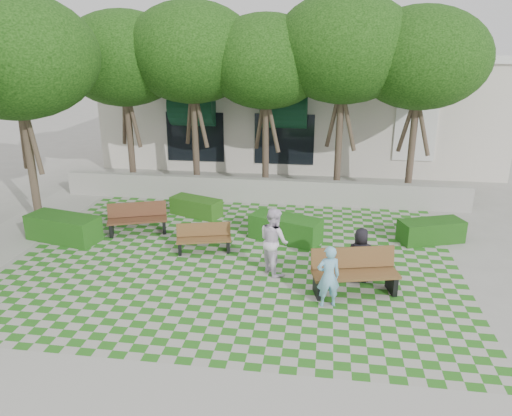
% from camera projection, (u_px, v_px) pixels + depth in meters
% --- Properties ---
extents(ground, '(90.00, 90.00, 0.00)m').
position_uv_depth(ground, '(229.00, 277.00, 12.87)').
color(ground, gray).
rests_on(ground, ground).
extents(lawn, '(12.00, 12.00, 0.00)m').
position_uv_depth(lawn, '(236.00, 261.00, 13.80)').
color(lawn, '#2B721E').
rests_on(lawn, ground).
extents(sidewalk_south, '(16.00, 2.00, 0.01)m').
position_uv_depth(sidewalk_south, '(175.00, 402.00, 8.47)').
color(sidewalk_south, '#9E9B93').
rests_on(sidewalk_south, ground).
extents(retaining_wall, '(15.00, 0.36, 0.90)m').
position_uv_depth(retaining_wall, '(261.00, 190.00, 18.52)').
color(retaining_wall, '#9E9B93').
rests_on(retaining_wall, ground).
extents(bench_east, '(2.16, 1.15, 1.08)m').
position_uv_depth(bench_east, '(355.00, 272.00, 11.96)').
color(bench_east, brown).
rests_on(bench_east, ground).
extents(bench_mid, '(1.63, 0.89, 0.81)m').
position_uv_depth(bench_mid, '(204.00, 239.00, 14.29)').
color(bench_mid, brown).
rests_on(bench_mid, ground).
extents(bench_west, '(1.91, 1.17, 0.95)m').
position_uv_depth(bench_west, '(137.00, 219.00, 15.61)').
color(bench_west, '#4F2D1B').
rests_on(bench_west, ground).
extents(hedge_east, '(2.05, 1.38, 0.67)m').
position_uv_depth(hedge_east, '(431.00, 231.00, 14.99)').
color(hedge_east, '#184512').
rests_on(hedge_east, ground).
extents(hedge_midright, '(2.30, 1.56, 0.75)m').
position_uv_depth(hedge_midright, '(285.00, 229.00, 15.08)').
color(hedge_midright, '#1B4F15').
rests_on(hedge_midright, ground).
extents(hedge_midleft, '(1.90, 1.29, 0.62)m').
position_uv_depth(hedge_midleft, '(196.00, 207.00, 17.19)').
color(hedge_midleft, '#245416').
rests_on(hedge_midleft, ground).
extents(hedge_west, '(2.37, 1.38, 0.78)m').
position_uv_depth(hedge_west, '(64.00, 228.00, 15.08)').
color(hedge_west, '#1B4D14').
rests_on(hedge_west, ground).
extents(person_blue, '(0.62, 0.49, 1.49)m').
position_uv_depth(person_blue, '(328.00, 276.00, 11.28)').
color(person_blue, '#7ABDDF').
rests_on(person_blue, ground).
extents(person_dark, '(0.70, 0.46, 1.43)m').
position_uv_depth(person_dark, '(360.00, 256.00, 12.42)').
color(person_dark, black).
rests_on(person_dark, ground).
extents(person_white, '(1.06, 1.09, 1.78)m').
position_uv_depth(person_white, '(274.00, 241.00, 12.87)').
color(person_white, white).
rests_on(person_white, ground).
extents(tree_row, '(17.70, 13.40, 7.41)m').
position_uv_depth(tree_row, '(206.00, 58.00, 16.99)').
color(tree_row, '#47382B').
rests_on(tree_row, ground).
extents(building, '(18.00, 8.92, 5.15)m').
position_uv_depth(building, '(300.00, 106.00, 25.08)').
color(building, beige).
rests_on(building, ground).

